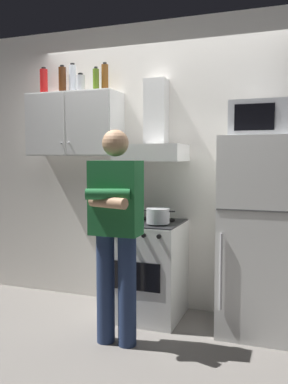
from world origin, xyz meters
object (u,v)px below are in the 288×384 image
(bottle_rum_dark, at_px, (62,80))
(bottle_olive_oil, at_px, (96,80))
(microwave, at_px, (261,119))
(person_standing, at_px, (116,228))
(bottle_beer_brown, at_px, (105,78))
(bottle_vodka_clear, at_px, (73,79))
(stove_oven, at_px, (148,269))
(bottle_soda_red, at_px, (44,82))
(upper_cabinet, at_px, (75,125))
(bottle_canister_steel, at_px, (81,84))
(refrigerator, at_px, (258,236))
(range_hood, at_px, (153,139))
(cooking_pot, at_px, (158,216))

(bottle_rum_dark, relative_size, bottle_olive_oil, 1.19)
(microwave, xyz_separation_m, person_standing, (-1.00, -0.62, -0.84))
(person_standing, bearing_deg, bottle_beer_brown, 119.79)
(bottle_rum_dark, relative_size, bottle_vodka_clear, 0.94)
(stove_oven, height_order, bottle_soda_red, bottle_soda_red)
(microwave, bearing_deg, upper_cabinet, 176.52)
(bottle_beer_brown, bearing_deg, bottle_soda_red, -177.63)
(upper_cabinet, bearing_deg, bottle_canister_steel, 5.34)
(refrigerator, relative_size, bottle_rum_dark, 5.80)
(range_hood, bearing_deg, microwave, -6.46)
(stove_oven, bearing_deg, microwave, 1.15)
(refrigerator, bearing_deg, bottle_canister_steel, 175.55)
(cooking_pot, bearing_deg, microwave, 9.57)
(cooking_pot, height_order, bottle_beer_brown, bottle_beer_brown)
(bottle_beer_brown, height_order, bottle_soda_red, bottle_beer_brown)
(upper_cabinet, distance_m, bottle_soda_red, 0.55)
(bottle_canister_steel, distance_m, bottle_vodka_clear, 0.12)
(refrigerator, relative_size, microwave, 3.33)
(refrigerator, distance_m, bottle_beer_brown, 2.00)
(bottle_rum_dark, xyz_separation_m, bottle_beer_brown, (0.44, 0.03, -0.00))
(person_standing, xyz_separation_m, cooking_pot, (0.18, 0.49, 0.04))
(refrigerator, bearing_deg, range_hood, 172.45)
(upper_cabinet, distance_m, bottle_beer_brown, 0.53)
(upper_cabinet, height_order, bottle_soda_red, bottle_soda_red)
(stove_oven, xyz_separation_m, bottle_soda_red, (-1.14, 0.14, 1.75))
(upper_cabinet, height_order, microwave, upper_cabinet)
(bottle_canister_steel, relative_size, bottle_vodka_clear, 0.63)
(upper_cabinet, relative_size, cooking_pot, 3.01)
(bottle_olive_oil, distance_m, bottle_vodka_clear, 0.27)
(person_standing, relative_size, bottle_vodka_clear, 5.60)
(bottle_soda_red, distance_m, bottle_vodka_clear, 0.31)
(range_hood, xyz_separation_m, person_standing, (-0.05, -0.73, -0.70))
(refrigerator, xyz_separation_m, bottle_soda_red, (-2.09, 0.14, 1.38))
(cooking_pot, bearing_deg, bottle_soda_red, 168.57)
(refrigerator, bearing_deg, bottle_vodka_clear, 174.72)
(cooking_pot, bearing_deg, bottle_olive_oil, 160.57)
(bottle_beer_brown, bearing_deg, refrigerator, -6.52)
(bottle_canister_steel, bearing_deg, refrigerator, -4.45)
(refrigerator, xyz_separation_m, bottle_vodka_clear, (-1.79, 0.16, 1.39))
(refrigerator, bearing_deg, bottle_soda_red, 176.24)
(bottle_rum_dark, bearing_deg, microwave, -3.55)
(bottle_rum_dark, distance_m, bottle_soda_red, 0.21)
(person_standing, xyz_separation_m, bottle_rum_dark, (-0.88, 0.74, 1.28))
(stove_oven, xyz_separation_m, microwave, (0.95, 0.02, 1.31))
(range_hood, relative_size, bottle_beer_brown, 2.74)
(person_standing, bearing_deg, bottle_vodka_clear, 135.54)
(range_hood, height_order, bottle_olive_oil, bottle_olive_oil)
(stove_oven, bearing_deg, person_standing, -94.72)
(microwave, distance_m, bottle_olive_oil, 1.58)
(person_standing, distance_m, bottle_soda_red, 1.84)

